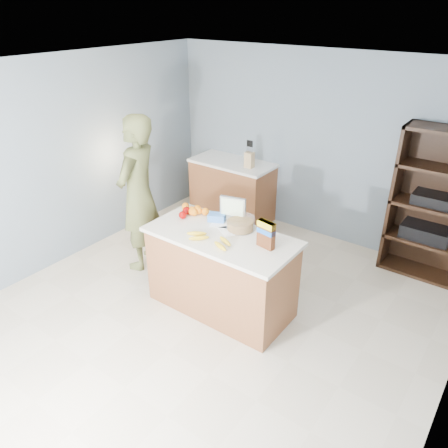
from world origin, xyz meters
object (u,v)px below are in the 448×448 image
Objects in this scene: person at (138,194)px; tv at (233,208)px; cereal_box at (266,233)px; counter_peninsula at (221,275)px; shelving_unit at (433,207)px.

person is 1.28m from tv.
cereal_box is at bearing 70.43° from person.
tv is at bearing 155.71° from cereal_box.
tv is (-0.07, 0.31, 0.64)m from counter_peninsula.
shelving_unit is at bearing 52.89° from counter_peninsula.
tv is 0.62m from cereal_box.
counter_peninsula is 0.87× the size of shelving_unit.
counter_peninsula is at bearing -76.51° from tv.
cereal_box is at bearing -24.29° from tv.
cereal_box is (0.49, 0.05, 0.64)m from counter_peninsula.
counter_peninsula is at bearing -174.08° from cereal_box.
tv reaches higher than counter_peninsula.
cereal_box reaches higher than counter_peninsula.
tv is at bearing 103.49° from counter_peninsula.
counter_peninsula is 0.81m from cereal_box.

